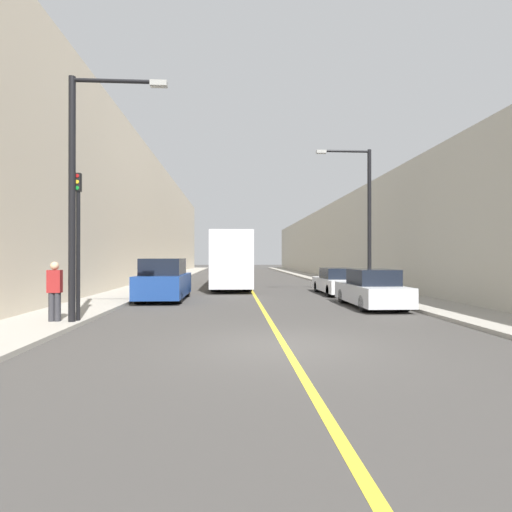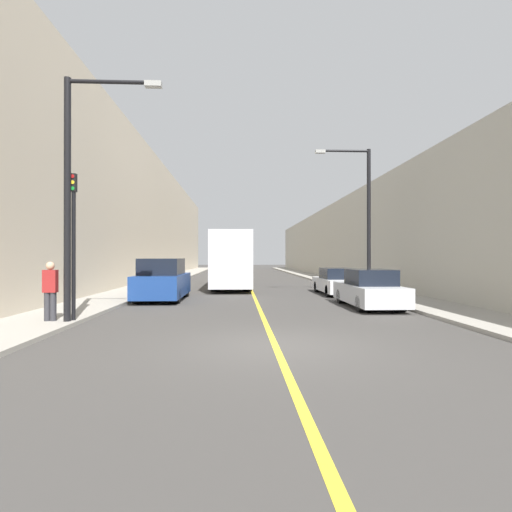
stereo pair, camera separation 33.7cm
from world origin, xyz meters
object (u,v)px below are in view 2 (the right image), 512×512
car_right_near (369,290)px  car_right_mid (336,282)px  street_lamp_left (77,180)px  bus (232,259)px  street_lamp_right (364,211)px  parked_suv_left (163,281)px  traffic_light (74,241)px  pedestrian (50,290)px

car_right_near → car_right_mid: (0.09, 5.72, -0.04)m
car_right_mid → street_lamp_left: bearing=-137.0°
bus → car_right_near: bearing=-63.7°
bus → street_lamp_left: bearing=-106.1°
street_lamp_left → street_lamp_right: size_ratio=0.97×
parked_suv_left → traffic_light: traffic_light is taller
car_right_near → street_lamp_left: street_lamp_left is taller
car_right_mid → street_lamp_left: (-10.21, -9.52, 3.66)m
parked_suv_left → bus: bearing=69.1°
car_right_near → street_lamp_right: bearing=74.8°
car_right_mid → pedestrian: bearing=-139.5°
parked_suv_left → street_lamp_left: size_ratio=0.67×
street_lamp_left → street_lamp_right: street_lamp_right is taller
car_right_mid → street_lamp_right: 4.16m
bus → street_lamp_right: size_ratio=1.57×
car_right_mid → street_lamp_right: size_ratio=0.64×
car_right_near → pedestrian: size_ratio=2.59×
parked_suv_left → street_lamp_right: (10.07, 1.23, 3.53)m
car_right_mid → parked_suv_left: bearing=-164.2°
street_lamp_left → pedestrian: street_lamp_left is taller
parked_suv_left → street_lamp_left: (-1.25, -6.98, 3.41)m
bus → traffic_light: 15.80m
street_lamp_left → street_lamp_right: (11.31, 8.21, 0.12)m
bus → street_lamp_right: (6.89, -7.11, 2.55)m
parked_suv_left → car_right_mid: bearing=15.8°
car_right_near → street_lamp_right: 5.90m
car_right_mid → street_lamp_right: street_lamp_right is taller
traffic_light → pedestrian: traffic_light is taller
car_right_near → pedestrian: (-10.93, -3.71, 0.35)m
parked_suv_left → car_right_mid: size_ratio=1.01×
car_right_mid → car_right_near: bearing=-91.0°
car_right_mid → traffic_light: bearing=-138.1°
parked_suv_left → car_right_mid: 9.32m
car_right_near → traffic_light: bearing=-160.7°
pedestrian → parked_suv_left: bearing=73.3°
street_lamp_left → traffic_light: (-0.17, 0.21, -1.79)m
car_right_near → pedestrian: pedestrian is taller
car_right_near → traffic_light: traffic_light is taller
pedestrian → bus: bearing=71.0°
car_right_near → street_lamp_left: bearing=-159.4°
car_right_mid → traffic_light: 14.08m
bus → car_right_near: (5.69, -11.51, -1.20)m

